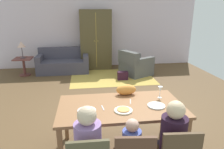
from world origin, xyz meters
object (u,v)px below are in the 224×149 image
at_px(armoire, 96,40).
at_px(handbag, 123,76).
at_px(couch, 64,63).
at_px(person_woman, 171,146).
at_px(plate_near_child, 123,110).
at_px(dining_table, 121,110).
at_px(plate_near_woman, 156,106).
at_px(side_table, 24,64).
at_px(plate_near_man, 87,111).
at_px(armchair, 135,65).
at_px(wine_glass, 160,90).
at_px(cat, 126,90).
at_px(table_lamp, 21,45).

bearing_deg(armoire, handbag, -63.96).
bearing_deg(couch, person_woman, -71.53).
relative_size(plate_near_child, person_woman, 0.23).
height_order(dining_table, plate_near_child, plate_near_child).
height_order(dining_table, plate_near_woman, plate_near_woman).
bearing_deg(armoire, side_table, -166.45).
relative_size(plate_near_man, plate_near_child, 1.00).
xyz_separation_m(plate_near_man, couch, (-0.73, 4.60, -0.47)).
bearing_deg(armchair, dining_table, -106.93).
distance_m(armoire, side_table, 2.56).
xyz_separation_m(plate_near_man, wine_glass, (1.13, 0.30, 0.12)).
bearing_deg(armoire, cat, -87.17).
bearing_deg(wine_glass, person_woman, -100.01).
bearing_deg(cat, person_woman, -72.38).
xyz_separation_m(dining_table, plate_near_child, (0.00, -0.18, 0.08)).
height_order(plate_near_child, plate_near_woman, same).
distance_m(person_woman, armchair, 4.51).
xyz_separation_m(couch, armchair, (2.38, -0.68, 0.02)).
relative_size(table_lamp, handbag, 1.69).
distance_m(plate_near_child, armoire, 4.99).
distance_m(plate_near_woman, handbag, 3.48).
relative_size(person_woman, handbag, 3.47).
relative_size(dining_table, side_table, 3.07).
relative_size(couch, side_table, 2.97).
distance_m(cat, armchair, 3.60).
xyz_separation_m(plate_near_woman, side_table, (-2.96, 4.32, -0.39)).
relative_size(plate_near_child, armchair, 0.22).
relative_size(plate_near_man, plate_near_woman, 1.00).
bearing_deg(cat, wine_glass, -22.46).
bearing_deg(plate_near_child, couch, 104.72).
relative_size(cat, armchair, 0.28).
relative_size(plate_near_child, handbag, 0.78).
height_order(dining_table, plate_near_man, plate_near_man).
xyz_separation_m(armchair, handbag, (-0.50, -0.48, -0.19)).
distance_m(plate_near_man, table_lamp, 4.78).
xyz_separation_m(plate_near_man, plate_near_child, (0.49, -0.06, 0.00)).
height_order(couch, armoire, armoire).
relative_size(dining_table, armoire, 0.85).
relative_size(dining_table, wine_glass, 9.58).
bearing_deg(plate_near_man, cat, 37.82).
relative_size(dining_table, handbag, 5.57).
bearing_deg(person_woman, plate_near_child, 135.66).
relative_size(wine_glass, person_woman, 0.17).
xyz_separation_m(plate_near_woman, wine_glass, (0.15, 0.28, 0.12)).
relative_size(armoire, table_lamp, 3.89).
distance_m(dining_table, side_table, 4.90).
bearing_deg(table_lamp, wine_glass, -52.39).
height_order(person_woman, table_lamp, table_lamp).
bearing_deg(person_woman, couch, 108.47).
bearing_deg(dining_table, plate_near_man, -166.24).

